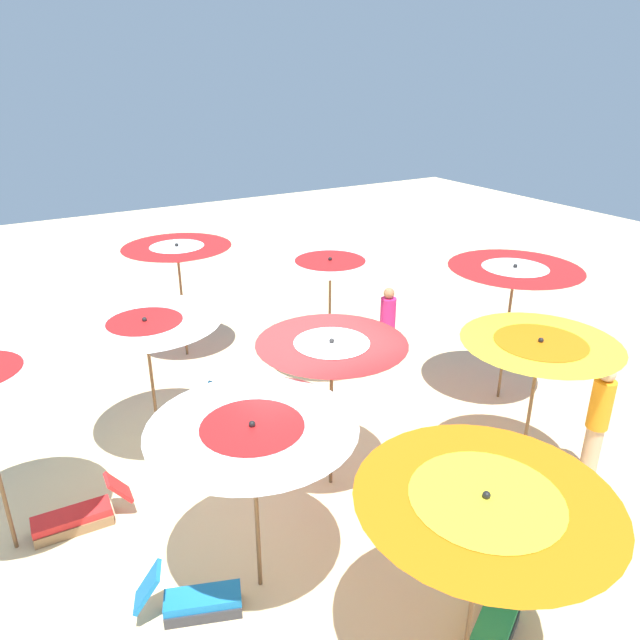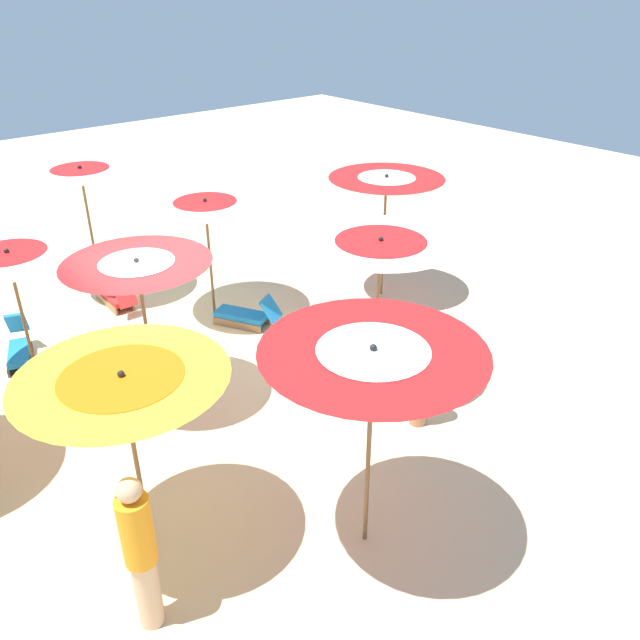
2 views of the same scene
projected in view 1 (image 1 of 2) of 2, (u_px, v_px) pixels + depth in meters
ground at (304, 463)px, 8.93m from camera, size 37.24×37.24×0.04m
beach_umbrella_0 at (514, 278)px, 9.82m from camera, size 2.19×2.19×2.50m
beach_umbrella_1 at (330, 269)px, 10.67m from camera, size 2.16×2.16×2.35m
beach_umbrella_2 at (178, 254)px, 11.46m from camera, size 2.09×2.09×2.37m
beach_umbrella_3 at (539, 352)px, 7.75m from camera, size 2.06×2.06×2.24m
beach_umbrella_4 at (332, 355)px, 7.70m from camera, size 1.98×1.98×2.26m
beach_umbrella_5 at (146, 333)px, 8.57m from camera, size 2.21×2.21×2.18m
beach_umbrella_6 at (484, 514)px, 5.02m from camera, size 2.24×2.24×2.21m
beach_umbrella_7 at (253, 439)px, 6.05m from camera, size 2.17×2.17×2.18m
lounger_0 at (193, 598)px, 6.36m from camera, size 0.70×1.16×0.69m
lounger_1 at (203, 415)px, 9.75m from camera, size 0.89×1.23×0.62m
lounger_2 at (79, 513)px, 7.60m from camera, size 0.41×1.25×0.60m
lounger_3 at (495, 624)px, 6.09m from camera, size 0.89×1.26×0.55m
lounger_4 at (311, 352)px, 11.96m from camera, size 1.29×0.64×0.58m
beachgoer_0 at (387, 326)px, 11.47m from camera, size 0.30×0.30×1.64m
beachgoer_1 at (598, 420)px, 8.26m from camera, size 0.30×0.30×1.78m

